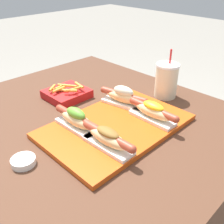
{
  "coord_description": "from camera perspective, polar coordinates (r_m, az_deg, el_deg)",
  "views": [
    {
      "loc": [
        -0.54,
        -0.68,
        1.21
      ],
      "look_at": [
        0.02,
        -0.12,
        0.76
      ],
      "focal_mm": 42.0,
      "sensor_mm": 36.0,
      "label": 1
    }
  ],
  "objects": [
    {
      "name": "sauce_bowl",
      "position": [
        0.82,
        -18.74,
        -10.07
      ],
      "size": [
        0.07,
        0.07,
        0.02
      ],
      "color": "white",
      "rests_on": "patio_table"
    },
    {
      "name": "serving_tray",
      "position": [
        0.93,
        0.87,
        -3.04
      ],
      "size": [
        0.51,
        0.34,
        0.02
      ],
      "color": "#CC4C14",
      "rests_on": "patio_table"
    },
    {
      "name": "patio_table",
      "position": [
        1.23,
        -4.77,
        -15.19
      ],
      "size": [
        1.01,
        1.11,
        0.7
      ],
      "color": "#4C2D1E",
      "rests_on": "ground_plane"
    },
    {
      "name": "hot_dog_1",
      "position": [
        0.95,
        8.89,
        0.15
      ],
      "size": [
        0.06,
        0.22,
        0.07
      ],
      "color": "white",
      "rests_on": "serving_tray"
    },
    {
      "name": "hot_dog_0",
      "position": [
        0.8,
        -0.91,
        -5.69
      ],
      "size": [
        0.07,
        0.22,
        0.06
      ],
      "color": "white",
      "rests_on": "serving_tray"
    },
    {
      "name": "hot_dog_3",
      "position": [
        1.04,
        2.5,
        3.38
      ],
      "size": [
        0.09,
        0.21,
        0.08
      ],
      "color": "white",
      "rests_on": "serving_tray"
    },
    {
      "name": "fries_basket",
      "position": [
        1.16,
        -9.81,
        3.98
      ],
      "size": [
        0.17,
        0.16,
        0.06
      ],
      "color": "#B21919",
      "rests_on": "patio_table"
    },
    {
      "name": "drink_cup",
      "position": [
        1.15,
        11.74,
        6.74
      ],
      "size": [
        0.1,
        0.1,
        0.21
      ],
      "color": "beige",
      "rests_on": "patio_table"
    },
    {
      "name": "hot_dog_2",
      "position": [
        0.9,
        -7.73,
        -1.57
      ],
      "size": [
        0.06,
        0.22,
        0.08
      ],
      "color": "white",
      "rests_on": "serving_tray"
    }
  ]
}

